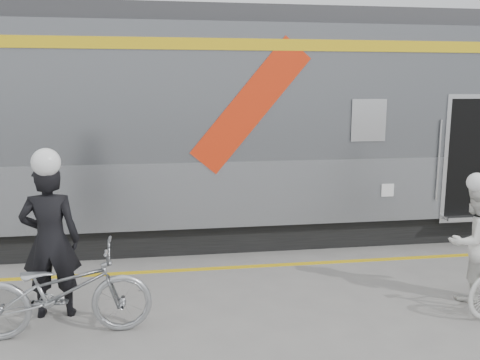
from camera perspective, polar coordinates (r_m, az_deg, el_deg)
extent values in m
plane|color=slate|center=(6.18, 4.33, -16.48)|extent=(90.00, 90.00, 0.00)
cube|color=black|center=(10.41, 9.51, -3.91)|extent=(24.00, 2.70, 0.50)
cube|color=#9EA0A5|center=(10.24, 9.64, 0.44)|extent=(24.00, 3.00, 1.10)
cube|color=slate|center=(10.09, 9.93, 9.70)|extent=(24.00, 3.00, 2.20)
cube|color=#38383A|center=(10.16, 10.15, 16.77)|extent=(24.00, 2.64, 0.30)
cube|color=gold|center=(8.70, 13.34, 14.45)|extent=(24.00, 0.02, 0.18)
cube|color=red|center=(8.18, 1.17, 8.33)|extent=(1.96, 0.01, 2.19)
cube|color=black|center=(8.77, 14.24, 6.52)|extent=(0.55, 0.02, 0.65)
cube|color=black|center=(9.96, 24.25, 2.30)|extent=(1.05, 0.45, 2.10)
cube|color=silver|center=(9.78, 24.92, 2.12)|extent=(1.20, 0.02, 2.25)
cylinder|color=silver|center=(9.40, 21.42, 2.07)|extent=(0.04, 0.04, 1.40)
cube|color=silver|center=(9.93, 24.59, -3.80)|extent=(1.05, 0.25, 0.06)
cube|color=silver|center=(9.08, 16.24, -1.11)|extent=(0.22, 0.01, 0.22)
cube|color=gold|center=(8.12, 0.87, -9.70)|extent=(24.00, 0.12, 0.01)
imported|color=black|center=(6.61, -20.51, -6.40)|extent=(0.71, 0.48, 1.92)
imported|color=#96989D|center=(6.20, -19.44, -11.66)|extent=(2.03, 0.75, 1.05)
imported|color=white|center=(7.39, 24.81, -6.36)|extent=(0.85, 0.71, 1.57)
sphere|color=white|center=(6.39, -21.15, 3.30)|extent=(0.33, 0.33, 0.33)
sphere|color=white|center=(7.20, 25.35, 0.60)|extent=(0.25, 0.25, 0.25)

